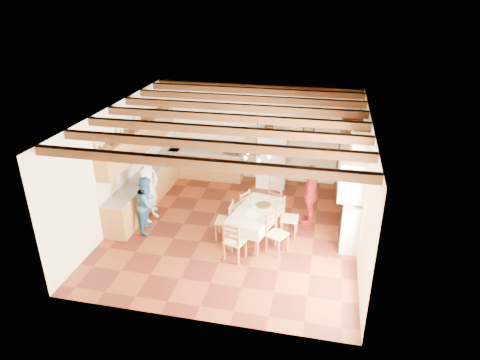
% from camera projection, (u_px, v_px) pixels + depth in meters
% --- Properties ---
extents(floor, '(6.00, 6.50, 0.02)m').
position_uv_depth(floor, '(234.00, 230.00, 10.79)').
color(floor, '#481A12').
rests_on(floor, ground).
extents(ceiling, '(6.00, 6.50, 0.02)m').
position_uv_depth(ceiling, '(233.00, 114.00, 9.53)').
color(ceiling, silver).
rests_on(ceiling, ground).
extents(wall_back, '(6.00, 0.02, 3.00)m').
position_uv_depth(wall_back, '(257.00, 133.00, 13.05)').
color(wall_back, white).
rests_on(wall_back, ground).
extents(wall_front, '(6.00, 0.02, 3.00)m').
position_uv_depth(wall_front, '(190.00, 252.00, 7.27)').
color(wall_front, white).
rests_on(wall_front, ground).
extents(wall_left, '(0.02, 6.50, 3.00)m').
position_uv_depth(wall_left, '(117.00, 165.00, 10.73)').
color(wall_left, white).
rests_on(wall_left, ground).
extents(wall_right, '(0.02, 6.50, 3.00)m').
position_uv_depth(wall_right, '(364.00, 187.00, 9.59)').
color(wall_right, white).
rests_on(wall_right, ground).
extents(ceiling_beams, '(6.00, 6.30, 0.16)m').
position_uv_depth(ceiling_beams, '(233.00, 118.00, 9.57)').
color(ceiling_beams, '#341910').
rests_on(ceiling_beams, ground).
extents(lower_cabinets_left, '(0.60, 4.30, 0.86)m').
position_uv_depth(lower_cabinets_left, '(149.00, 187.00, 12.06)').
color(lower_cabinets_left, brown).
rests_on(lower_cabinets_left, ground).
extents(lower_cabinets_back, '(2.30, 0.60, 0.86)m').
position_uv_depth(lower_cabinets_back, '(207.00, 165.00, 13.52)').
color(lower_cabinets_back, brown).
rests_on(lower_cabinets_back, ground).
extents(countertop_left, '(0.62, 4.30, 0.04)m').
position_uv_depth(countertop_left, '(147.00, 172.00, 11.87)').
color(countertop_left, slate).
rests_on(countertop_left, lower_cabinets_left).
extents(countertop_back, '(2.34, 0.62, 0.04)m').
position_uv_depth(countertop_back, '(206.00, 151.00, 13.33)').
color(countertop_back, slate).
rests_on(countertop_back, lower_cabinets_back).
extents(backsplash_left, '(0.03, 4.30, 0.60)m').
position_uv_depth(backsplash_left, '(137.00, 161.00, 11.79)').
color(backsplash_left, '#EEE5CD').
rests_on(backsplash_left, ground).
extents(backsplash_back, '(2.30, 0.03, 0.60)m').
position_uv_depth(backsplash_back, '(208.00, 139.00, 13.45)').
color(backsplash_back, '#EEE5CD').
rests_on(backsplash_back, ground).
extents(upper_cabinets, '(0.35, 4.20, 0.70)m').
position_uv_depth(upper_cabinets, '(140.00, 139.00, 11.48)').
color(upper_cabinets, brown).
rests_on(upper_cabinets, ground).
extents(fireplace, '(0.56, 1.60, 2.80)m').
position_uv_depth(fireplace, '(350.00, 186.00, 9.86)').
color(fireplace, beige).
rests_on(fireplace, ground).
extents(wall_picture, '(0.34, 0.03, 0.42)m').
position_uv_depth(wall_picture, '(309.00, 125.00, 12.58)').
color(wall_picture, black).
rests_on(wall_picture, ground).
extents(refrigerator, '(0.87, 0.72, 1.73)m').
position_uv_depth(refrigerator, '(272.00, 158.00, 12.83)').
color(refrigerator, white).
rests_on(refrigerator, floor).
extents(hutch, '(0.65, 1.35, 2.39)m').
position_uv_depth(hutch, '(349.00, 160.00, 11.87)').
color(hutch, '#321C10').
rests_on(hutch, floor).
extents(dining_table, '(1.23, 1.86, 0.75)m').
position_uv_depth(dining_table, '(256.00, 213.00, 10.20)').
color(dining_table, white).
rests_on(dining_table, floor).
extents(chandelier, '(0.47, 0.47, 0.03)m').
position_uv_depth(chandelier, '(257.00, 151.00, 9.54)').
color(chandelier, black).
rests_on(chandelier, ground).
extents(chair_left_near, '(0.41, 0.43, 0.96)m').
position_uv_depth(chair_left_near, '(224.00, 220.00, 10.27)').
color(chair_left_near, brown).
rests_on(chair_left_near, floor).
extents(chair_left_far, '(0.54, 0.55, 0.96)m').
position_uv_depth(chair_left_far, '(240.00, 207.00, 10.88)').
color(chair_left_far, brown).
rests_on(chair_left_far, floor).
extents(chair_right_near, '(0.55, 0.56, 0.96)m').
position_uv_depth(chair_right_near, '(277.00, 234.00, 9.71)').
color(chair_right_near, brown).
rests_on(chair_right_near, floor).
extents(chair_right_far, '(0.41, 0.43, 0.96)m').
position_uv_depth(chair_right_far, '(290.00, 218.00, 10.37)').
color(chair_right_far, brown).
rests_on(chair_right_far, floor).
extents(chair_end_near, '(0.52, 0.50, 0.96)m').
position_uv_depth(chair_end_near, '(235.00, 240.00, 9.46)').
color(chair_end_near, brown).
rests_on(chair_end_near, floor).
extents(chair_end_far, '(0.55, 0.54, 0.96)m').
position_uv_depth(chair_end_far, '(271.00, 202.00, 11.11)').
color(chair_end_far, brown).
rests_on(chair_end_far, floor).
extents(person_man, '(0.55, 0.73, 1.84)m').
position_uv_depth(person_man, '(149.00, 187.00, 10.90)').
color(person_man, silver).
rests_on(person_man, floor).
extents(person_woman_blue, '(0.61, 0.75, 1.45)m').
position_uv_depth(person_woman_blue, '(148.00, 204.00, 10.47)').
color(person_woman_blue, '#2B5B8D').
rests_on(person_woman_blue, floor).
extents(person_woman_red, '(0.45, 0.96, 1.60)m').
position_uv_depth(person_woman_red, '(310.00, 194.00, 10.79)').
color(person_woman_red, '#AD1A26').
rests_on(person_woman_red, floor).
extents(microwave, '(0.59, 0.46, 0.30)m').
position_uv_depth(microwave, '(233.00, 148.00, 13.10)').
color(microwave, silver).
rests_on(microwave, countertop_back).
extents(fridge_vase, '(0.35, 0.35, 0.28)m').
position_uv_depth(fridge_vase, '(269.00, 126.00, 12.43)').
color(fridge_vase, '#321C10').
rests_on(fridge_vase, refrigerator).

